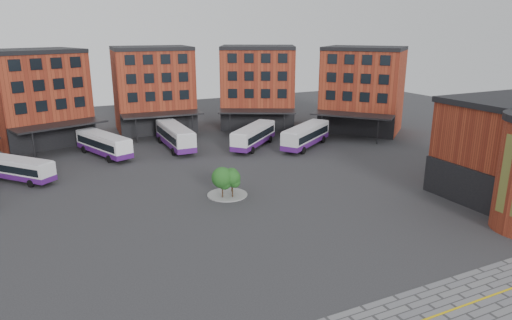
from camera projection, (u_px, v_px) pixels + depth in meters
name	position (u px, v px, depth m)	size (l,w,h in m)	color
ground	(259.00, 244.00, 38.76)	(160.00, 160.00, 0.00)	#28282B
main_building	(117.00, 101.00, 67.79)	(94.14, 42.48, 14.60)	maroon
tree_island	(227.00, 180.00, 48.94)	(4.40, 4.40, 3.47)	gray
bus_b	(17.00, 169.00, 54.20)	(8.29, 9.04, 2.81)	white
bus_c	(104.00, 144.00, 64.84)	(6.42, 11.62, 3.22)	white
bus_d	(175.00, 136.00, 69.00)	(3.24, 12.45, 3.50)	silver
bus_e	(254.00, 136.00, 69.69)	(10.43, 9.76, 3.27)	white
bus_f	(306.00, 135.00, 69.63)	(11.46, 9.00, 3.37)	silver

